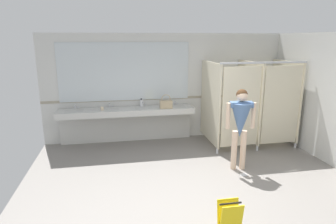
# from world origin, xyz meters

# --- Properties ---
(ground_plane) EXTENTS (6.30, 6.74, 0.10)m
(ground_plane) POSITION_xyz_m (0.00, 0.00, -0.05)
(ground_plane) COLOR gray
(wall_back) EXTENTS (6.30, 0.12, 2.65)m
(wall_back) POSITION_xyz_m (0.00, 3.13, 1.32)
(wall_back) COLOR silver
(wall_back) RESTS_ON ground_plane
(wall_back_tile_band) EXTENTS (6.30, 0.01, 0.06)m
(wall_back_tile_band) POSITION_xyz_m (0.00, 3.07, 1.05)
(wall_back_tile_band) COLOR #9E937F
(wall_back_tile_band) RESTS_ON wall_back
(vanity_counter) EXTENTS (3.23, 0.55, 1.00)m
(vanity_counter) POSITION_xyz_m (-1.15, 2.87, 0.65)
(vanity_counter) COLOR silver
(vanity_counter) RESTS_ON ground_plane
(mirror_panel) EXTENTS (3.13, 0.02, 1.39)m
(mirror_panel) POSITION_xyz_m (-1.15, 3.06, 1.74)
(mirror_panel) COLOR silver
(mirror_panel) RESTS_ON wall_back
(bathroom_stalls) EXTENTS (2.00, 1.35, 2.04)m
(bathroom_stalls) POSITION_xyz_m (1.77, 2.19, 1.07)
(bathroom_stalls) COLOR beige
(bathroom_stalls) RESTS_ON ground_plane
(person_standing) EXTENTS (0.56, 0.45, 1.60)m
(person_standing) POSITION_xyz_m (0.93, 0.95, 1.01)
(person_standing) COLOR beige
(person_standing) RESTS_ON ground_plane
(handbag) EXTENTS (0.29, 0.14, 0.34)m
(handbag) POSITION_xyz_m (-0.22, 2.64, 1.00)
(handbag) COLOR tan
(handbag) RESTS_ON vanity_counter
(soap_dispenser) EXTENTS (0.07, 0.07, 0.20)m
(soap_dispenser) POSITION_xyz_m (-0.78, 2.94, 0.98)
(soap_dispenser) COLOR white
(soap_dispenser) RESTS_ON vanity_counter
(paper_cup) EXTENTS (0.07, 0.07, 0.08)m
(paper_cup) POSITION_xyz_m (-1.72, 2.70, 0.93)
(paper_cup) COLOR beige
(paper_cup) RESTS_ON vanity_counter
(wet_floor_sign) EXTENTS (0.28, 0.19, 0.57)m
(wet_floor_sign) POSITION_xyz_m (-0.09, -1.08, 0.30)
(wet_floor_sign) COLOR yellow
(wet_floor_sign) RESTS_ON ground_plane
(floor_drain_cover) EXTENTS (0.14, 0.14, 0.01)m
(floor_drain_cover) POSITION_xyz_m (0.92, 0.66, 0.00)
(floor_drain_cover) COLOR #B7BABF
(floor_drain_cover) RESTS_ON ground_plane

